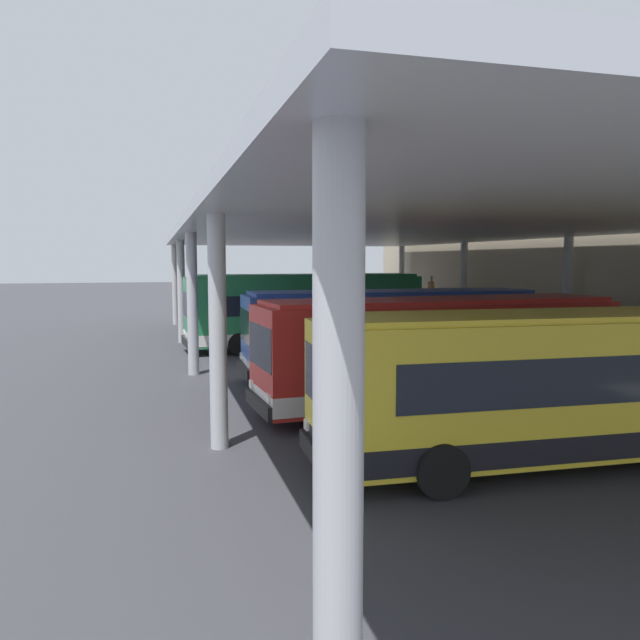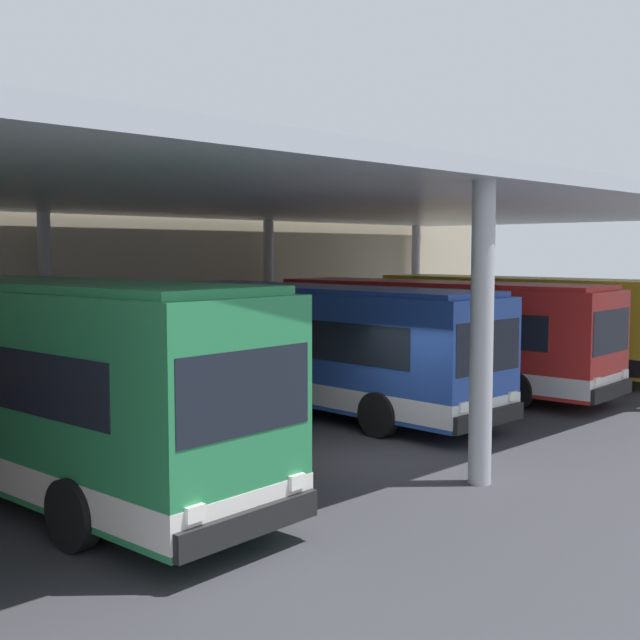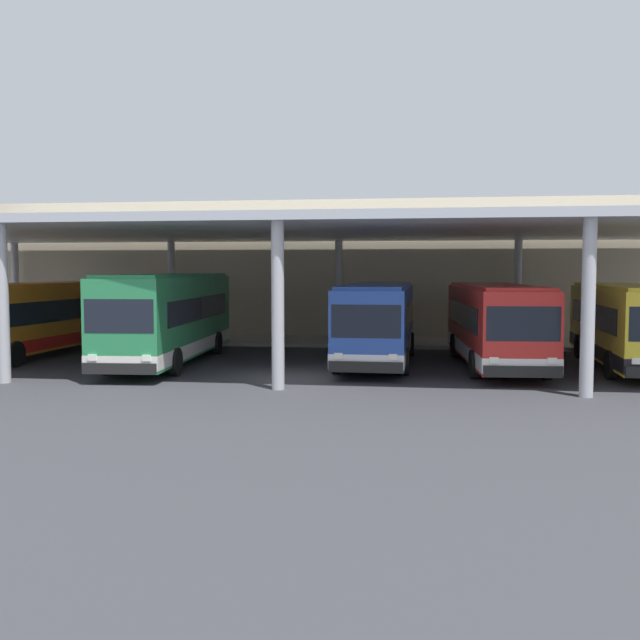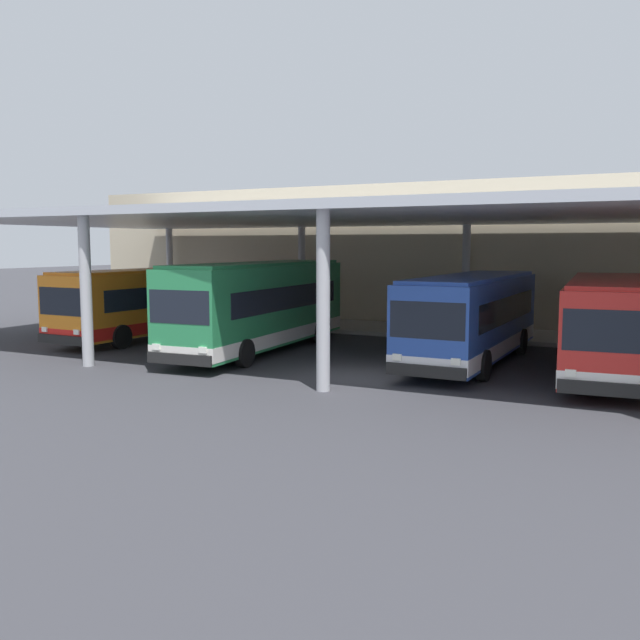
{
  "view_description": "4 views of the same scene",
  "coord_description": "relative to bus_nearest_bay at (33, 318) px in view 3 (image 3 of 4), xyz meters",
  "views": [
    {
      "loc": [
        22.94,
        -3.85,
        4.23
      ],
      "look_at": [
        -0.54,
        2.51,
        1.86
      ],
      "focal_mm": 34.47,
      "sensor_mm": 36.0,
      "label": 1
    },
    {
      "loc": [
        -11.8,
        -10.33,
        4.04
      ],
      "look_at": [
        3.87,
        5.29,
        2.17
      ],
      "focal_mm": 45.52,
      "sensor_mm": 36.0,
      "label": 2
    },
    {
      "loc": [
        4.5,
        -24.29,
        3.76
      ],
      "look_at": [
        0.34,
        4.27,
        1.71
      ],
      "focal_mm": 40.2,
      "sensor_mm": 36.0,
      "label": 3
    },
    {
      "loc": [
        8.7,
        -20.07,
        4.23
      ],
      "look_at": [
        -3.05,
        3.38,
        1.36
      ],
      "focal_mm": 38.29,
      "sensor_mm": 36.0,
      "label": 4
    }
  ],
  "objects": [
    {
      "name": "ground_plane",
      "position": [
        12.18,
        -4.36,
        -1.66
      ],
      "size": [
        200.0,
        200.0,
        0.0
      ],
      "primitive_type": "plane",
      "color": "#333338"
    },
    {
      "name": "platform_kerb",
      "position": [
        12.18,
        7.39,
        -1.57
      ],
      "size": [
        42.0,
        4.5,
        0.18
      ],
      "primitive_type": "cube",
      "color": "#A39E93",
      "rests_on": "ground"
    },
    {
      "name": "station_building_facade",
      "position": [
        12.18,
        10.64,
        2.1
      ],
      "size": [
        48.0,
        1.6,
        7.52
      ],
      "primitive_type": "cube",
      "color": "#C1B293",
      "rests_on": "ground"
    },
    {
      "name": "canopy_shelter",
      "position": [
        12.18,
        1.14,
        3.63
      ],
      "size": [
        40.0,
        17.0,
        5.55
      ],
      "color": "silver",
      "rests_on": "ground"
    },
    {
      "name": "bus_nearest_bay",
      "position": [
        0.0,
        0.0,
        0.0
      ],
      "size": [
        2.96,
        10.61,
        3.17
      ],
      "color": "orange",
      "rests_on": "ground"
    },
    {
      "name": "bus_second_bay",
      "position": [
        6.59,
        -1.23,
        0.19
      ],
      "size": [
        3.23,
        11.47,
        3.57
      ],
      "color": "#28844C",
      "rests_on": "ground"
    },
    {
      "name": "bus_middle_bay",
      "position": [
        14.86,
        -0.1,
        0.0
      ],
      "size": [
        2.8,
        10.56,
        3.17
      ],
      "color": "#284CA8",
      "rests_on": "ground"
    },
    {
      "name": "bus_far_bay",
      "position": [
        19.41,
        -0.45,
        0.0
      ],
      "size": [
        3.25,
        10.68,
        3.17
      ],
      "color": "red",
      "rests_on": "ground"
    },
    {
      "name": "bus_departing",
      "position": [
        24.35,
        -0.08,
        0.0
      ],
      "size": [
        2.98,
        10.61,
        3.17
      ],
      "color": "yellow",
      "rests_on": "ground"
    },
    {
      "name": "bench_waiting",
      "position": [
        1.83,
        7.46,
        -0.99
      ],
      "size": [
        1.8,
        0.45,
        0.92
      ],
      "color": "#383D47",
      "rests_on": "platform_kerb"
    },
    {
      "name": "trash_bin",
      "position": [
        -1.2,
        7.07,
        -0.98
      ],
      "size": [
        0.52,
        0.52,
        0.98
      ],
      "color": "#33383D",
      "rests_on": "platform_kerb"
    },
    {
      "name": "banner_sign",
      "position": [
        4.03,
        6.58,
        0.32
      ],
      "size": [
        0.7,
        0.12,
        3.2
      ],
      "color": "#B2B2B7",
      "rests_on": "platform_kerb"
    }
  ]
}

